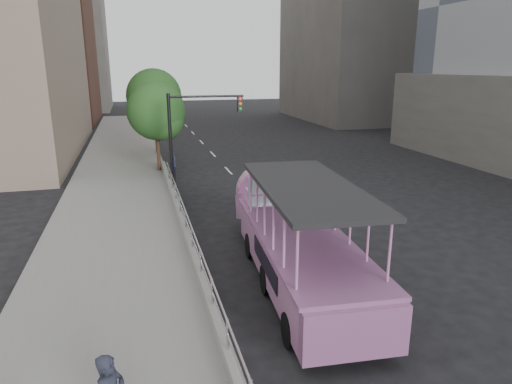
{
  "coord_description": "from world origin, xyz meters",
  "views": [
    {
      "loc": [
        -4.77,
        -12.5,
        6.59
      ],
      "look_at": [
        -0.78,
        2.39,
        2.32
      ],
      "focal_mm": 32.0,
      "sensor_mm": 36.0,
      "label": 1
    }
  ],
  "objects_px": {
    "car": "(295,210)",
    "street_tree_near": "(158,113)",
    "street_tree_far": "(156,99)",
    "duck_boat": "(293,238)",
    "traffic_signal": "(192,125)",
    "parking_sign": "(175,171)"
  },
  "relations": [
    {
      "from": "traffic_signal",
      "to": "car",
      "type": "bearing_deg",
      "value": -68.0
    },
    {
      "from": "duck_boat",
      "to": "street_tree_near",
      "type": "bearing_deg",
      "value": 101.85
    },
    {
      "from": "car",
      "to": "traffic_signal",
      "type": "height_order",
      "value": "traffic_signal"
    },
    {
      "from": "duck_boat",
      "to": "street_tree_near",
      "type": "xyz_separation_m",
      "value": [
        -3.24,
        15.46,
        2.57
      ]
    },
    {
      "from": "car",
      "to": "street_tree_near",
      "type": "bearing_deg",
      "value": 126.35
    },
    {
      "from": "car",
      "to": "street_tree_near",
      "type": "distance_m",
      "value": 12.7
    },
    {
      "from": "street_tree_near",
      "to": "parking_sign",
      "type": "bearing_deg",
      "value": -86.6
    },
    {
      "from": "traffic_signal",
      "to": "street_tree_far",
      "type": "distance_m",
      "value": 9.57
    },
    {
      "from": "duck_boat",
      "to": "street_tree_near",
      "type": "distance_m",
      "value": 16.0
    },
    {
      "from": "traffic_signal",
      "to": "street_tree_far",
      "type": "bearing_deg",
      "value": 98.43
    },
    {
      "from": "duck_boat",
      "to": "traffic_signal",
      "type": "xyz_separation_m",
      "value": [
        -1.65,
        12.03,
        2.24
      ]
    },
    {
      "from": "street_tree_near",
      "to": "street_tree_far",
      "type": "relative_size",
      "value": 0.89
    },
    {
      "from": "duck_boat",
      "to": "parking_sign",
      "type": "bearing_deg",
      "value": 106.87
    },
    {
      "from": "car",
      "to": "traffic_signal",
      "type": "relative_size",
      "value": 0.89
    },
    {
      "from": "street_tree_far",
      "to": "traffic_signal",
      "type": "bearing_deg",
      "value": -81.57
    },
    {
      "from": "car",
      "to": "traffic_signal",
      "type": "distance_m",
      "value": 8.97
    },
    {
      "from": "car",
      "to": "parking_sign",
      "type": "height_order",
      "value": "parking_sign"
    },
    {
      "from": "parking_sign",
      "to": "car",
      "type": "bearing_deg",
      "value": -50.68
    },
    {
      "from": "parking_sign",
      "to": "street_tree_far",
      "type": "height_order",
      "value": "street_tree_far"
    },
    {
      "from": "car",
      "to": "street_tree_near",
      "type": "xyz_separation_m",
      "value": [
        -4.8,
        11.36,
        3.03
      ]
    },
    {
      "from": "parking_sign",
      "to": "street_tree_near",
      "type": "xyz_separation_m",
      "value": [
        -0.35,
        5.93,
        2.27
      ]
    },
    {
      "from": "street_tree_near",
      "to": "traffic_signal",
      "type": "bearing_deg",
      "value": -65.02
    }
  ]
}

